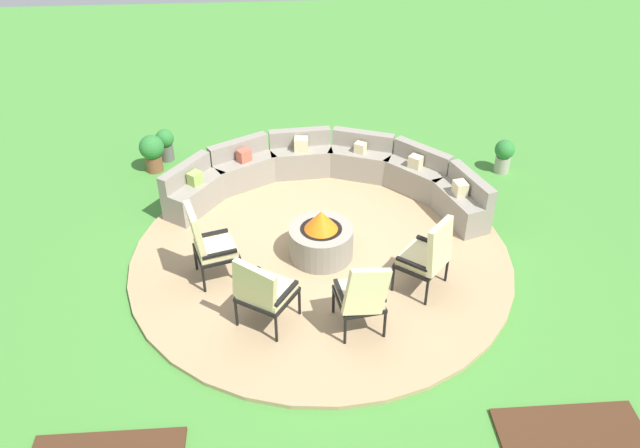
% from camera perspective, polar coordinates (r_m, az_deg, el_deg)
% --- Properties ---
extents(ground_plane, '(24.00, 24.00, 0.00)m').
position_cam_1_polar(ground_plane, '(9.24, 0.09, -2.99)').
color(ground_plane, '#478C38').
extents(patio_circle, '(5.29, 5.29, 0.06)m').
position_cam_1_polar(patio_circle, '(9.22, 0.09, -2.85)').
color(patio_circle, tan).
rests_on(patio_circle, ground_plane).
extents(fire_pit, '(0.89, 0.89, 0.73)m').
position_cam_1_polar(fire_pit, '(9.03, 0.09, -1.27)').
color(fire_pit, gray).
rests_on(fire_pit, patio_circle).
extents(curved_stone_bench, '(4.81, 2.33, 0.73)m').
position_cam_1_polar(curved_stone_bench, '(10.42, 0.76, 4.32)').
color(curved_stone_bench, gray).
rests_on(curved_stone_bench, patio_circle).
extents(lounge_chair_front_left, '(0.69, 0.66, 1.14)m').
position_cam_1_polar(lounge_chair_front_left, '(8.59, -9.66, -1.61)').
color(lounge_chair_front_left, black).
rests_on(lounge_chair_front_left, patio_circle).
extents(lounge_chair_front_right, '(0.82, 0.84, 1.06)m').
position_cam_1_polar(lounge_chair_front_right, '(7.84, -4.98, -5.73)').
color(lounge_chair_front_right, black).
rests_on(lounge_chair_front_right, patio_circle).
extents(lounge_chair_back_left, '(0.63, 0.68, 1.08)m').
position_cam_1_polar(lounge_chair_back_left, '(7.75, 3.63, -6.17)').
color(lounge_chair_back_left, black).
rests_on(lounge_chair_back_left, patio_circle).
extents(lounge_chair_back_right, '(0.79, 0.82, 1.08)m').
position_cam_1_polar(lounge_chair_back_right, '(8.42, 9.39, -2.60)').
color(lounge_chair_back_right, black).
rests_on(lounge_chair_back_right, patio_circle).
extents(potted_plant_0, '(0.31, 0.31, 0.57)m').
position_cam_1_polar(potted_plant_0, '(11.71, -13.25, 6.82)').
color(potted_plant_0, '#605B56').
rests_on(potted_plant_0, ground_plane).
extents(potted_plant_1, '(0.33, 0.33, 0.59)m').
position_cam_1_polar(potted_plant_1, '(11.46, 15.64, 5.83)').
color(potted_plant_1, '#A89E8E').
rests_on(potted_plant_1, ground_plane).
extents(potted_plant_2, '(0.41, 0.41, 0.65)m').
position_cam_1_polar(potted_plant_2, '(11.40, -14.33, 6.14)').
color(potted_plant_2, brown).
rests_on(potted_plant_2, ground_plane).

